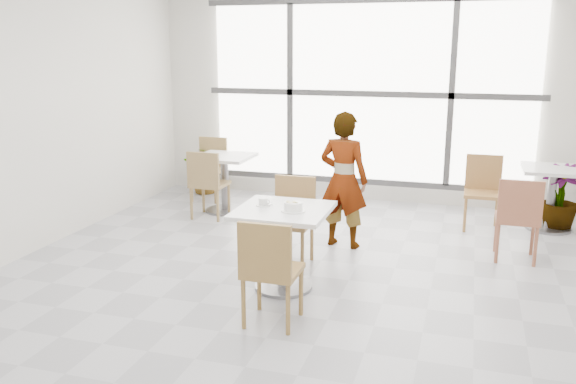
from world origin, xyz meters
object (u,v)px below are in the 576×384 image
(oatmeal_bowl, at_px, (293,206))
(bg_table_right, at_px, (552,190))
(bg_chair_left_far, at_px, (211,164))
(plant_right, at_px, (560,197))
(plant_left, at_px, (207,170))
(bg_chair_right_far, at_px, (483,187))
(chair_far, at_px, (292,214))
(bg_table_left, at_px, (225,175))
(person, at_px, (344,180))
(bg_chair_right_near, at_px, (518,214))
(bg_chair_left_near, at_px, (207,180))
(main_table, at_px, (283,233))
(chair_near, at_px, (269,266))
(coffee_cup, at_px, (263,202))

(oatmeal_bowl, distance_m, bg_table_right, 3.61)
(bg_chair_left_far, bearing_deg, plant_right, -1.85)
(oatmeal_bowl, bearing_deg, plant_left, 125.59)
(bg_chair_right_far, height_order, plant_left, bg_chair_right_far)
(chair_far, relative_size, bg_table_left, 1.16)
(person, distance_m, bg_table_left, 2.02)
(bg_table_right, bearing_deg, bg_chair_right_near, -109.43)
(bg_chair_left_near, bearing_deg, plant_left, -65.23)
(main_table, height_order, oatmeal_bowl, oatmeal_bowl)
(chair_far, bearing_deg, bg_chair_right_far, 44.45)
(plant_left, bearing_deg, chair_near, -59.40)
(chair_near, distance_m, plant_left, 4.50)
(main_table, distance_m, bg_chair_left_far, 3.45)
(chair_near, bearing_deg, plant_right, -125.80)
(oatmeal_bowl, height_order, plant_right, oatmeal_bowl)
(bg_chair_left_far, distance_m, bg_chair_right_far, 3.70)
(coffee_cup, relative_size, plant_left, 0.23)
(coffee_cup, bearing_deg, bg_table_left, 120.73)
(oatmeal_bowl, distance_m, coffee_cup, 0.33)
(plant_left, bearing_deg, chair_far, -49.95)
(bg_table_right, xyz_separation_m, bg_chair_left_near, (-4.08, -0.77, 0.01))
(bg_chair_left_far, xyz_separation_m, plant_left, (-0.20, 0.29, -0.15))
(bg_chair_left_far, relative_size, bg_chair_right_near, 1.00)
(main_table, xyz_separation_m, bg_table_left, (-1.51, 2.25, -0.04))
(plant_left, bearing_deg, bg_chair_left_far, -55.91)
(oatmeal_bowl, xyz_separation_m, bg_table_left, (-1.62, 2.31, -0.31))
(bg_table_right, bearing_deg, plant_right, 27.32)
(main_table, distance_m, bg_chair_left_near, 2.44)
(chair_far, distance_m, plant_right, 3.38)
(chair_far, relative_size, bg_chair_right_far, 1.00)
(coffee_cup, height_order, bg_chair_right_near, bg_chair_right_near)
(main_table, bearing_deg, bg_chair_right_near, 33.29)
(plant_right, bearing_deg, bg_table_right, -152.68)
(person, bearing_deg, plant_right, -139.93)
(person, relative_size, bg_chair_left_far, 1.70)
(bg_table_left, height_order, plant_right, plant_right)
(chair_far, relative_size, oatmeal_bowl, 4.14)
(bg_table_right, bearing_deg, main_table, -133.55)
(bg_chair_right_far, xyz_separation_m, plant_right, (0.89, 0.19, -0.11))
(chair_near, bearing_deg, person, -93.85)
(chair_near, xyz_separation_m, bg_table_left, (-1.63, 3.00, -0.01))
(plant_right, bearing_deg, person, -149.85)
(plant_left, xyz_separation_m, plant_right, (4.77, -0.44, 0.04))
(chair_far, bearing_deg, coffee_cup, -97.01)
(plant_right, bearing_deg, bg_chair_right_far, -167.72)
(bg_chair_left_far, distance_m, plant_left, 0.38)
(chair_near, xyz_separation_m, bg_chair_right_far, (1.59, 3.24, 0.00))
(main_table, height_order, bg_table_right, same)
(bg_chair_left_far, height_order, bg_chair_right_near, same)
(main_table, bearing_deg, bg_chair_right_far, 55.40)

